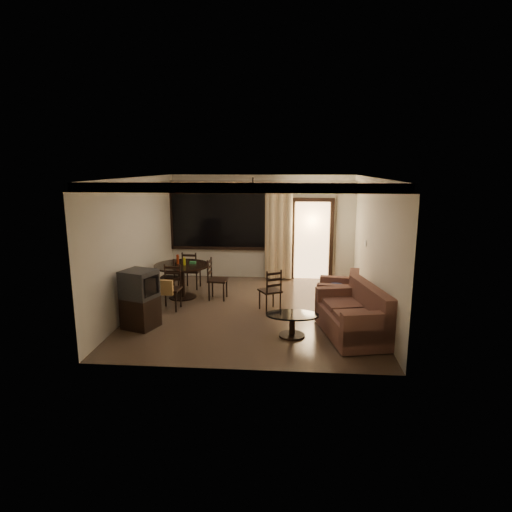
# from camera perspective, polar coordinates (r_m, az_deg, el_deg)

# --- Properties ---
(ground) EXTENTS (5.50, 5.50, 0.00)m
(ground) POSITION_cam_1_polar(r_m,az_deg,el_deg) (9.25, -0.39, -7.18)
(ground) COLOR #7F6651
(ground) RESTS_ON ground
(room_shell) EXTENTS (5.50, 6.70, 5.50)m
(room_shell) POSITION_cam_1_polar(r_m,az_deg,el_deg) (10.55, 3.67, 5.39)
(room_shell) COLOR beige
(room_shell) RESTS_ON ground
(dining_table) EXTENTS (1.27, 1.27, 1.01)m
(dining_table) POSITION_cam_1_polar(r_m,az_deg,el_deg) (10.07, -9.85, -2.06)
(dining_table) COLOR black
(dining_table) RESTS_ON ground
(dining_chair_west) EXTENTS (0.44, 0.44, 0.95)m
(dining_chair_west) POSITION_cam_1_polar(r_m,az_deg,el_deg) (10.27, -11.41, -3.81)
(dining_chair_west) COLOR black
(dining_chair_west) RESTS_ON ground
(dining_chair_east) EXTENTS (0.44, 0.44, 0.95)m
(dining_chair_east) POSITION_cam_1_polar(r_m,az_deg,el_deg) (9.94, -5.17, -4.15)
(dining_chair_east) COLOR black
(dining_chair_east) RESTS_ON ground
(dining_chair_south) EXTENTS (0.44, 0.50, 0.95)m
(dining_chair_south) POSITION_cam_1_polar(r_m,az_deg,el_deg) (9.37, -11.35, -5.21)
(dining_chair_south) COLOR black
(dining_chair_south) RESTS_ON ground
(dining_chair_north) EXTENTS (0.44, 0.44, 0.95)m
(dining_chair_north) POSITION_cam_1_polar(r_m,az_deg,el_deg) (10.88, -8.56, -2.82)
(dining_chair_north) COLOR black
(dining_chair_north) RESTS_ON ground
(tv_cabinet) EXTENTS (0.72, 0.69, 1.12)m
(tv_cabinet) POSITION_cam_1_polar(r_m,az_deg,el_deg) (8.41, -15.22, -5.56)
(tv_cabinet) COLOR black
(tv_cabinet) RESTS_ON ground
(sofa) EXTENTS (1.24, 1.84, 0.90)m
(sofa) POSITION_cam_1_polar(r_m,az_deg,el_deg) (7.98, 13.06, -7.93)
(sofa) COLOR #4D2724
(sofa) RESTS_ON ground
(armchair) EXTENTS (0.96, 0.96, 0.84)m
(armchair) POSITION_cam_1_polar(r_m,az_deg,el_deg) (9.27, 11.21, -5.13)
(armchair) COLOR #4D2724
(armchair) RESTS_ON ground
(coffee_table) EXTENTS (0.96, 0.57, 0.42)m
(coffee_table) POSITION_cam_1_polar(r_m,az_deg,el_deg) (7.82, 4.84, -8.70)
(coffee_table) COLOR black
(coffee_table) RESTS_ON ground
(side_chair) EXTENTS (0.55, 0.55, 0.92)m
(side_chair) POSITION_cam_1_polar(r_m,az_deg,el_deg) (9.13, 1.91, -5.64)
(side_chair) COLOR black
(side_chair) RESTS_ON ground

